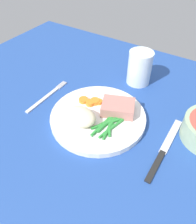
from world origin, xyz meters
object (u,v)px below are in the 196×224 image
(knife, at_px, (164,150))
(dinner_plate, at_px, (98,117))
(water_glass, at_px, (139,70))
(meat_portion, at_px, (117,107))
(fork, at_px, (47,96))

(knife, bearing_deg, dinner_plate, 177.08)
(water_glass, bearing_deg, meat_portion, -84.03)
(meat_portion, relative_size, water_glass, 0.80)
(meat_portion, bearing_deg, dinner_plate, -130.60)
(fork, relative_size, knife, 0.81)
(dinner_plate, xyz_separation_m, meat_portion, (0.03, 0.04, 0.02))
(dinner_plate, distance_m, knife, 0.18)
(meat_portion, height_order, water_glass, water_glass)
(fork, xyz_separation_m, knife, (0.36, -0.00, -0.00))
(dinner_plate, height_order, water_glass, water_glass)
(dinner_plate, relative_size, water_glass, 2.40)
(water_glass, bearing_deg, dinner_plate, -94.19)
(dinner_plate, bearing_deg, knife, -0.90)
(dinner_plate, xyz_separation_m, knife, (0.18, -0.00, -0.01))
(dinner_plate, xyz_separation_m, water_glass, (0.02, 0.21, 0.04))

